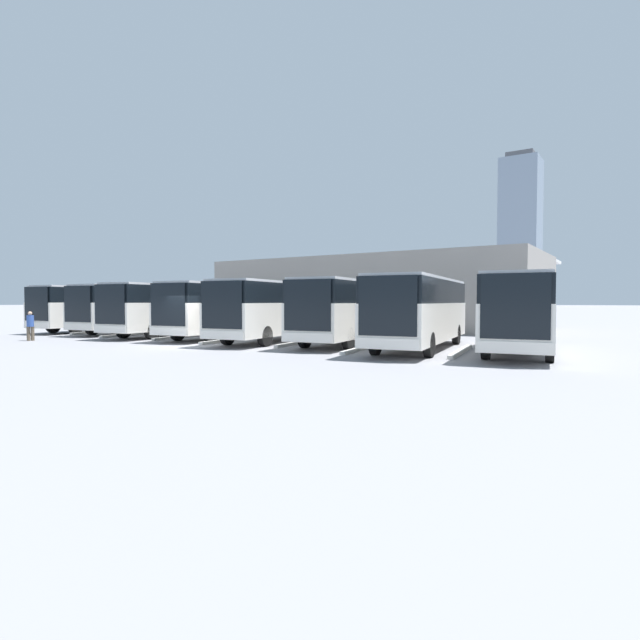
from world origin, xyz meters
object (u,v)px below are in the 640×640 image
at_px(bus_1, 420,310).
at_px(bus_0, 521,310).
at_px(bus_2, 351,309).
at_px(bus_7, 102,306).
at_px(bus_4, 228,308).
at_px(bus_6, 142,307).
at_px(pedestrian, 30,325).
at_px(bus_5, 175,307).
at_px(bus_3, 278,308).

bearing_deg(bus_1, bus_0, -176.37).
relative_size(bus_2, bus_7, 1.00).
bearing_deg(bus_2, bus_4, -6.47).
bearing_deg(bus_4, bus_2, 173.53).
xyz_separation_m(bus_6, pedestrian, (-0.88, 8.10, -0.94)).
height_order(bus_2, bus_5, same).
bearing_deg(bus_0, pedestrian, 9.72).
xyz_separation_m(bus_5, pedestrian, (3.34, 7.43, -0.94)).
xyz_separation_m(bus_4, pedestrian, (7.56, 7.90, -0.94)).
bearing_deg(bus_1, bus_7, -10.08).
height_order(bus_3, bus_4, same).
xyz_separation_m(bus_3, bus_4, (4.22, -0.46, 0.00)).
distance_m(bus_2, bus_3, 4.30).
bearing_deg(bus_1, bus_6, -11.07).
xyz_separation_m(bus_0, bus_5, (21.11, 0.75, 0.00)).
height_order(bus_1, bus_5, same).
bearing_deg(bus_1, bus_3, -10.06).
height_order(bus_0, bus_7, same).
bearing_deg(bus_4, bus_3, 164.99).
height_order(bus_5, pedestrian, bus_5).
bearing_deg(bus_1, pedestrian, 10.94).
xyz_separation_m(bus_1, bus_6, (21.11, -0.85, 0.00)).
bearing_deg(pedestrian, bus_5, 0.52).
distance_m(bus_1, bus_4, 12.68).
bearing_deg(bus_6, bus_5, 162.24).
height_order(bus_6, bus_7, same).
bearing_deg(bus_2, bus_6, -8.29).
bearing_deg(bus_0, bus_2, -9.20).
height_order(bus_0, bus_4, same).
height_order(bus_1, bus_2, same).
relative_size(bus_0, bus_4, 1.00).
bearing_deg(pedestrian, bus_4, -19.02).
xyz_separation_m(bus_3, bus_6, (12.66, -0.66, 0.00)).
distance_m(bus_2, bus_5, 12.69).
height_order(bus_3, pedestrian, bus_3).
relative_size(bus_2, bus_3, 1.00).
relative_size(bus_7, pedestrian, 6.66).
xyz_separation_m(bus_1, bus_7, (25.33, -0.58, 0.00)).
relative_size(bus_2, bus_5, 1.00).
bearing_deg(bus_5, bus_1, 170.61).
height_order(bus_2, bus_7, same).
bearing_deg(bus_6, bus_4, 169.89).
height_order(bus_4, bus_7, same).
bearing_deg(bus_7, bus_5, 168.53).
bearing_deg(bus_4, bus_5, -2.41).
relative_size(bus_1, bus_3, 1.00).
relative_size(bus_2, bus_4, 1.00).
distance_m(bus_1, bus_7, 25.34).
bearing_deg(bus_1, bus_2, -21.98).
bearing_deg(bus_0, bus_1, 3.63).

